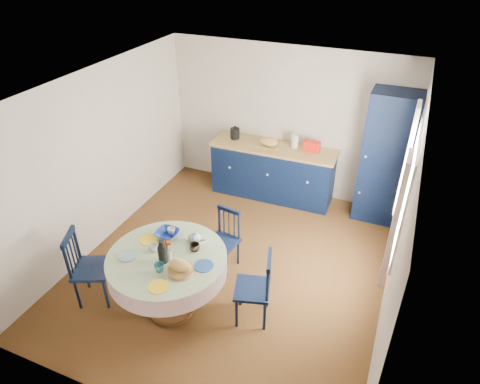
# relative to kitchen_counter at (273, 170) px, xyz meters

# --- Properties ---
(floor) EXTENTS (4.50, 4.50, 0.00)m
(floor) POSITION_rel_kitchen_counter_xyz_m (0.10, -1.96, -0.48)
(floor) COLOR black
(floor) RESTS_ON ground
(ceiling) EXTENTS (4.50, 4.50, 0.00)m
(ceiling) POSITION_rel_kitchen_counter_xyz_m (0.10, -1.96, 2.02)
(ceiling) COLOR white
(ceiling) RESTS_ON wall_back
(wall_back) EXTENTS (4.00, 0.02, 2.50)m
(wall_back) POSITION_rel_kitchen_counter_xyz_m (0.10, 0.29, 0.77)
(wall_back) COLOR silver
(wall_back) RESTS_ON floor
(wall_left) EXTENTS (0.02, 4.50, 2.50)m
(wall_left) POSITION_rel_kitchen_counter_xyz_m (-1.90, -1.96, 0.77)
(wall_left) COLOR silver
(wall_left) RESTS_ON floor
(wall_right) EXTENTS (0.02, 4.50, 2.50)m
(wall_right) POSITION_rel_kitchen_counter_xyz_m (2.10, -1.96, 0.77)
(wall_right) COLOR silver
(wall_right) RESTS_ON floor
(window) EXTENTS (0.10, 1.74, 1.45)m
(window) POSITION_rel_kitchen_counter_xyz_m (2.05, -1.66, 1.05)
(window) COLOR white
(window) RESTS_ON wall_right
(kitchen_counter) EXTENTS (2.10, 0.69, 1.17)m
(kitchen_counter) POSITION_rel_kitchen_counter_xyz_m (0.00, 0.00, 0.00)
(kitchen_counter) COLOR black
(kitchen_counter) RESTS_ON floor
(pantry_cabinet) EXTENTS (0.73, 0.54, 2.07)m
(pantry_cabinet) POSITION_rel_kitchen_counter_xyz_m (1.76, 0.04, 0.56)
(pantry_cabinet) COLOR black
(pantry_cabinet) RESTS_ON floor
(dining_table) EXTENTS (1.37, 1.37, 1.11)m
(dining_table) POSITION_rel_kitchen_counter_xyz_m (-0.26, -2.96, 0.22)
(dining_table) COLOR #532F17
(dining_table) RESTS_ON floor
(chair_left) EXTENTS (0.56, 0.58, 0.99)m
(chair_left) POSITION_rel_kitchen_counter_xyz_m (-1.27, -3.18, 0.02)
(chair_left) COLOR black
(chair_left) RESTS_ON floor
(chair_far) EXTENTS (0.44, 0.42, 0.86)m
(chair_far) POSITION_rel_kitchen_counter_xyz_m (-0.01, -1.97, -0.04)
(chair_far) COLOR black
(chair_far) RESTS_ON floor
(chair_right) EXTENTS (0.50, 0.51, 0.94)m
(chair_right) POSITION_rel_kitchen_counter_xyz_m (0.72, -2.69, -0.00)
(chair_right) COLOR black
(chair_right) RESTS_ON floor
(mug_a) EXTENTS (0.12, 0.12, 0.09)m
(mug_a) POSITION_rel_kitchen_counter_xyz_m (-0.45, -2.94, 0.40)
(mug_a) COLOR silver
(mug_a) RESTS_ON dining_table
(mug_b) EXTENTS (0.11, 0.11, 0.10)m
(mug_b) POSITION_rel_kitchen_counter_xyz_m (-0.21, -3.20, 0.40)
(mug_b) COLOR #2A6977
(mug_b) RESTS_ON dining_table
(mug_c) EXTENTS (0.12, 0.12, 0.10)m
(mug_c) POSITION_rel_kitchen_counter_xyz_m (-0.02, -2.75, 0.40)
(mug_c) COLOR black
(mug_c) RESTS_ON dining_table
(mug_d) EXTENTS (0.09, 0.09, 0.09)m
(mug_d) POSITION_rel_kitchen_counter_xyz_m (-0.42, -2.58, 0.39)
(mug_d) COLOR silver
(mug_d) RESTS_ON dining_table
(cobalt_bowl) EXTENTS (0.27, 0.27, 0.07)m
(cobalt_bowl) POSITION_rel_kitchen_counter_xyz_m (-0.45, -2.63, 0.38)
(cobalt_bowl) COLOR navy
(cobalt_bowl) RESTS_ON dining_table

